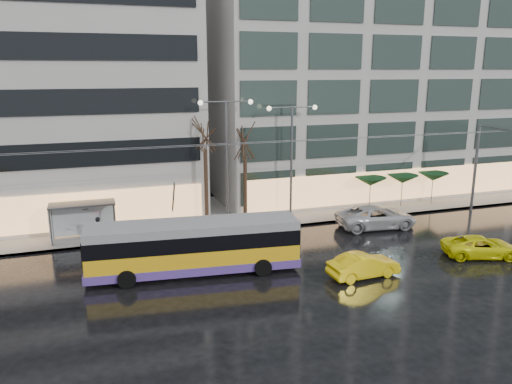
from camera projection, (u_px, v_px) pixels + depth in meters
name	position (u px, v px, depth m)	size (l,w,h in m)	color
ground	(245.00, 289.00, 26.27)	(140.00, 140.00, 0.00)	black
sidewalk	(217.00, 213.00, 39.77)	(80.00, 10.00, 0.15)	gray
kerb	(234.00, 232.00, 35.20)	(80.00, 0.10, 0.15)	slate
building_right	(378.00, 54.00, 46.56)	(32.00, 14.00, 25.00)	#AAA7A3
trolleybus	(194.00, 248.00, 27.93)	(11.93, 5.12, 5.45)	yellow
catenary	(223.00, 178.00, 32.87)	(42.24, 5.12, 7.00)	#595B60
bus_shelter	(77.00, 213.00, 33.09)	(4.20, 1.60, 2.51)	#595B60
street_lamp_near	(226.00, 145.00, 35.40)	(3.96, 0.36, 9.03)	#595B60
street_lamp_far	(292.00, 146.00, 37.00)	(3.96, 0.36, 8.53)	#595B60
tree_a	(205.00, 130.00, 34.86)	(3.20, 3.20, 8.40)	black
tree_b	(245.00, 138.00, 36.13)	(3.20, 3.20, 7.70)	black
parasol_a	(371.00, 182.00, 40.10)	(2.50, 2.50, 2.65)	#595B60
parasol_b	(403.00, 179.00, 41.02)	(2.50, 2.50, 2.65)	#595B60
parasol_c	(433.00, 177.00, 41.93)	(2.50, 2.50, 2.65)	#595B60
taxi_b	(364.00, 265.00, 27.61)	(1.41, 4.05, 1.34)	yellow
taxi_c	(481.00, 247.00, 30.62)	(2.11, 4.58, 1.27)	#F2EF0C
sedan_silver	(376.00, 217.00, 36.22)	(2.68, 5.82, 1.62)	silver
pedestrian_a	(98.00, 222.00, 32.39)	(1.22, 1.23, 2.19)	black
pedestrian_b	(96.00, 219.00, 34.92)	(0.84, 0.66, 1.73)	black
pedestrian_c	(86.00, 219.00, 34.21)	(1.02, 0.84, 2.11)	black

